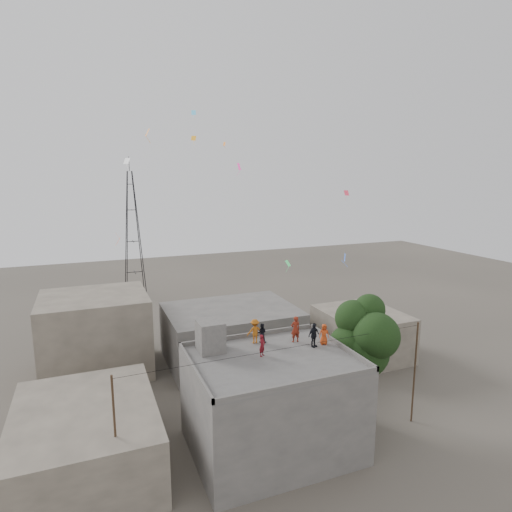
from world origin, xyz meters
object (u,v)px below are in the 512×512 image
Objects in this scene: person_red_adult at (295,329)px; transmission_tower at (133,235)px; tree at (365,339)px; stair_head_box at (210,336)px; person_dark_adult at (314,335)px.

transmission_tower is at bearing -78.65° from person_red_adult.
tree is at bearing -73.91° from transmission_tower.
stair_head_box is at bearing 169.26° from tree.
transmission_tower is (-11.37, 39.40, 2.97)m from tree.
person_red_adult is 1.11× the size of person_dark_adult.
stair_head_box reaches higher than person_dark_adult.
tree is 5.58× the size of person_dark_adult.
person_dark_adult is (6.51, -1.93, -0.18)m from stair_head_box.
transmission_tower reaches higher than stair_head_box.
person_red_adult is (5.78, -0.71, -0.09)m from stair_head_box.
stair_head_box is at bearing -5.42° from person_red_adult.
transmission_tower is 12.26× the size of person_dark_adult.
tree reaches higher than person_red_adult.
stair_head_box is 5.82m from person_red_adult.
person_dark_adult is (7.31, -39.33, -2.15)m from transmission_tower.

